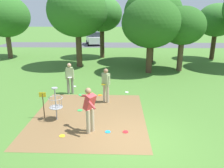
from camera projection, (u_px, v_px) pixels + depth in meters
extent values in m
plane|color=#47752D|center=(135.00, 139.00, 7.77)|extent=(160.00, 160.00, 0.00)
cube|color=brown|center=(89.00, 116.00, 9.53)|extent=(4.71, 5.39, 0.01)
cylinder|color=#9E9EA3|center=(56.00, 104.00, 9.06)|extent=(0.05, 0.05, 1.35)
cylinder|color=#9E9EA3|center=(55.00, 88.00, 8.85)|extent=(0.24, 0.24, 0.04)
torus|color=#9E9EA3|center=(55.00, 98.00, 8.98)|extent=(0.58, 0.58, 0.02)
torus|color=#9E9EA3|center=(56.00, 107.00, 9.09)|extent=(0.55, 0.55, 0.03)
cylinder|color=#9E9EA3|center=(56.00, 108.00, 9.10)|extent=(0.48, 0.48, 0.02)
cylinder|color=gray|center=(61.00, 103.00, 9.03)|extent=(0.01, 0.01, 0.40)
cylinder|color=gray|center=(61.00, 101.00, 9.16)|extent=(0.01, 0.01, 0.40)
cylinder|color=gray|center=(59.00, 101.00, 9.25)|extent=(0.01, 0.01, 0.40)
cylinder|color=gray|center=(55.00, 101.00, 9.25)|extent=(0.01, 0.01, 0.40)
cylinder|color=gray|center=(52.00, 101.00, 9.17)|extent=(0.01, 0.01, 0.40)
cylinder|color=gray|center=(50.00, 103.00, 9.04)|extent=(0.01, 0.01, 0.40)
cylinder|color=gray|center=(50.00, 104.00, 8.91)|extent=(0.01, 0.01, 0.40)
cylinder|color=gray|center=(52.00, 105.00, 8.82)|extent=(0.01, 0.01, 0.40)
cylinder|color=gray|center=(56.00, 105.00, 8.82)|extent=(0.01, 0.01, 0.40)
cylinder|color=gray|center=(59.00, 104.00, 8.89)|extent=(0.01, 0.01, 0.40)
cylinder|color=#4C3823|center=(44.00, 106.00, 9.21)|extent=(0.04, 0.04, 1.10)
cube|color=gold|center=(42.00, 95.00, 9.06)|extent=(0.28, 0.03, 0.20)
cylinder|color=tan|center=(108.00, 94.00, 10.90)|extent=(0.14, 0.14, 0.92)
cylinder|color=tan|center=(104.00, 93.00, 11.04)|extent=(0.14, 0.14, 0.92)
cube|color=#93A875|center=(106.00, 79.00, 10.75)|extent=(0.42, 0.40, 0.56)
sphere|color=#9E7051|center=(106.00, 71.00, 10.63)|extent=(0.22, 0.22, 0.22)
cylinder|color=#93A875|center=(109.00, 81.00, 10.64)|extent=(0.17, 0.18, 0.55)
cylinder|color=#93A875|center=(103.00, 80.00, 10.88)|extent=(0.17, 0.18, 0.55)
cylinder|color=gold|center=(103.00, 84.00, 10.69)|extent=(0.22, 0.22, 0.02)
cylinder|color=slate|center=(72.00, 86.00, 12.20)|extent=(0.14, 0.14, 0.92)
cylinder|color=slate|center=(68.00, 86.00, 12.16)|extent=(0.14, 0.14, 0.92)
cube|color=#93A875|center=(70.00, 72.00, 11.96)|extent=(0.40, 0.29, 0.56)
sphere|color=tan|center=(69.00, 65.00, 11.84)|extent=(0.22, 0.22, 0.22)
cylinder|color=#93A875|center=(73.00, 74.00, 12.00)|extent=(0.12, 0.18, 0.55)
cylinder|color=#93A875|center=(66.00, 74.00, 11.94)|extent=(0.12, 0.18, 0.55)
cylinder|color=white|center=(70.00, 77.00, 11.86)|extent=(0.22, 0.22, 0.02)
cylinder|color=tan|center=(88.00, 122.00, 8.03)|extent=(0.14, 0.14, 0.92)
cylinder|color=tan|center=(92.00, 120.00, 8.20)|extent=(0.14, 0.14, 0.92)
cube|color=#D1383D|center=(90.00, 102.00, 7.90)|extent=(0.52, 0.52, 0.60)
sphere|color=#9E7051|center=(88.00, 91.00, 7.81)|extent=(0.22, 0.22, 0.22)
cylinder|color=#D1383D|center=(87.00, 96.00, 8.16)|extent=(0.53, 0.42, 0.21)
cylinder|color=green|center=(81.00, 95.00, 8.33)|extent=(0.22, 0.22, 0.02)
cylinder|color=#D1383D|center=(90.00, 103.00, 7.65)|extent=(0.44, 0.36, 0.37)
cylinder|color=green|center=(80.00, 110.00, 10.11)|extent=(0.24, 0.24, 0.02)
cylinder|color=white|center=(74.00, 86.00, 13.52)|extent=(0.22, 0.22, 0.02)
cylinder|color=red|center=(125.00, 132.00, 8.24)|extent=(0.21, 0.21, 0.02)
cylinder|color=gold|center=(62.00, 136.00, 7.96)|extent=(0.20, 0.20, 0.02)
cylinder|color=white|center=(127.00, 92.00, 12.50)|extent=(0.21, 0.21, 0.02)
cylinder|color=#1E93DB|center=(108.00, 132.00, 8.24)|extent=(0.21, 0.21, 0.02)
cylinder|color=orange|center=(100.00, 95.00, 12.03)|extent=(0.24, 0.24, 0.02)
cylinder|color=brown|center=(9.00, 47.00, 22.26)|extent=(0.47, 0.47, 2.31)
ellipsoid|color=#2D6623|center=(5.00, 16.00, 21.41)|extent=(4.65, 4.65, 3.95)
cylinder|color=#4C3823|center=(149.00, 59.00, 16.54)|extent=(0.45, 0.45, 2.07)
ellipsoid|color=#285B1E|center=(151.00, 23.00, 15.77)|extent=(4.19, 4.19, 3.56)
cylinder|color=#4C3823|center=(102.00, 44.00, 22.47)|extent=(0.44, 0.44, 2.80)
ellipsoid|color=#38752D|center=(102.00, 14.00, 21.62)|extent=(3.95, 3.95, 3.36)
cylinder|color=#422D1E|center=(151.00, 49.00, 20.24)|extent=(0.48, 0.48, 2.46)
ellipsoid|color=#2D6623|center=(153.00, 13.00, 19.32)|extent=(5.03, 5.03, 4.27)
cylinder|color=#4C3823|center=(79.00, 51.00, 18.48)|extent=(0.47, 0.47, 2.68)
ellipsoid|color=#2D6623|center=(77.00, 11.00, 17.55)|extent=(4.78, 4.78, 4.06)
cylinder|color=brown|center=(180.00, 57.00, 17.12)|extent=(0.41, 0.41, 2.17)
ellipsoid|color=#285B1E|center=(183.00, 26.00, 16.43)|extent=(3.31, 3.31, 2.82)
cylinder|color=#422D1E|center=(213.00, 47.00, 21.63)|extent=(0.42, 0.42, 2.37)
ellipsoid|color=#38752D|center=(216.00, 20.00, 20.88)|extent=(3.58, 3.58, 3.05)
cube|color=#4C4C51|center=(124.00, 45.00, 32.59)|extent=(36.00, 6.00, 0.01)
cube|color=silver|center=(94.00, 40.00, 32.62)|extent=(2.71, 4.50, 0.90)
cube|color=#2D333D|center=(94.00, 34.00, 32.39)|extent=(2.04, 2.49, 0.64)
cylinder|color=black|center=(87.00, 42.00, 33.80)|extent=(0.31, 0.63, 0.60)
cylinder|color=black|center=(99.00, 42.00, 34.14)|extent=(0.31, 0.63, 0.60)
cylinder|color=black|center=(88.00, 44.00, 31.36)|extent=(0.31, 0.63, 0.60)
cylinder|color=black|center=(101.00, 44.00, 31.70)|extent=(0.31, 0.63, 0.60)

